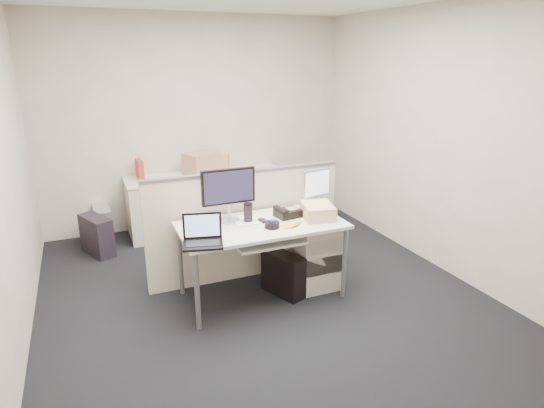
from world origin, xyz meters
name	(u,v)px	position (x,y,z in m)	size (l,w,h in m)	color
floor	(262,295)	(0.00, 0.00, -0.01)	(4.00, 4.50, 0.01)	black
wall_back	(198,123)	(0.00, 2.25, 1.35)	(4.00, 0.02, 2.70)	beige
wall_front	(451,258)	(0.00, -2.25, 1.35)	(4.00, 0.02, 2.70)	beige
wall_right	(441,141)	(2.00, 0.00, 1.35)	(0.02, 4.50, 2.70)	beige
desk	(262,230)	(0.00, 0.00, 0.66)	(1.50, 0.75, 0.73)	white
keyboard_tray	(269,242)	(0.00, -0.18, 0.62)	(0.62, 0.32, 0.02)	white
drawer_pedestal	(311,253)	(0.55, 0.05, 0.33)	(0.40, 0.55, 0.65)	#B3A99B
cubicle_partition	(245,226)	(0.00, 0.45, 0.55)	(2.00, 0.06, 1.10)	beige
back_counter	(207,202)	(0.00, 1.93, 0.36)	(2.00, 0.60, 0.72)	#B3A99B
monitor_main	(229,195)	(-0.25, 0.18, 0.98)	(0.50, 0.19, 0.50)	black
monitor_small	(316,190)	(0.65, 0.18, 0.93)	(0.33, 0.16, 0.40)	#B7B7BC
laptop	(202,232)	(-0.62, -0.28, 0.85)	(0.32, 0.24, 0.24)	black
trackball	(272,225)	(0.05, -0.13, 0.76)	(0.13, 0.13, 0.05)	black
desk_phone	(288,213)	(0.30, 0.08, 0.77)	(0.22, 0.18, 0.07)	black
paper_stack	(245,221)	(-0.12, 0.12, 0.74)	(0.21, 0.27, 0.01)	white
sticky_pad	(288,227)	(0.18, -0.18, 0.74)	(0.08, 0.08, 0.01)	gold
travel_mug	(248,214)	(-0.10, 0.08, 0.82)	(0.08, 0.08, 0.17)	black
banana	(296,222)	(0.28, -0.15, 0.75)	(0.20, 0.05, 0.04)	#FFF638
cellphone	(263,220)	(0.04, 0.05, 0.74)	(0.06, 0.11, 0.01)	black
manila_folders	(318,211)	(0.55, -0.05, 0.80)	(0.27, 0.35, 0.13)	tan
keyboard	(273,237)	(0.05, -0.14, 0.64)	(0.42, 0.15, 0.02)	black
pc_tower_desk	(283,274)	(0.20, -0.05, 0.21)	(0.18, 0.44, 0.41)	black
pc_tower_spare_dark	(97,235)	(-1.39, 1.63, 0.22)	(0.19, 0.48, 0.45)	black
pc_tower_spare_silver	(103,224)	(-1.30, 2.03, 0.21)	(0.18, 0.46, 0.43)	#B7B7BC
cardboard_box_left	(201,164)	(-0.05, 1.96, 0.87)	(0.39, 0.29, 0.29)	tan
cardboard_box_right	(216,164)	(0.17, 2.05, 0.84)	(0.32, 0.25, 0.23)	tan
red_binder	(140,170)	(-0.81, 2.03, 0.85)	(0.06, 0.27, 0.26)	#9F2E1F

